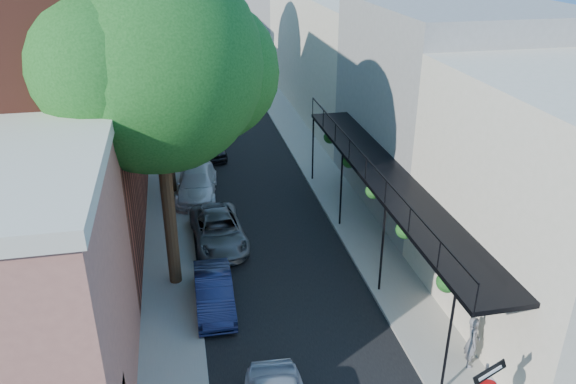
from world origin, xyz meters
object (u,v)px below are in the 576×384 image
parked_car_e (210,145)px  pedestrian (472,341)px  oak_mid (167,46)px  parked_car_d (197,184)px  parked_car_c (219,230)px  parked_car_b (214,292)px  oak_near (169,67)px

parked_car_e → pedestrian: 19.74m
oak_mid → parked_car_e: size_ratio=2.79×
oak_mid → parked_car_e: 7.99m
oak_mid → parked_car_d: (0.82, -0.89, -6.40)m
parked_car_c → pedestrian: bearing=-56.4°
oak_mid → parked_car_d: bearing=-47.3°
parked_car_b → pedestrian: 8.40m
oak_mid → pedestrian: bearing=-60.8°
parked_car_b → oak_near: bearing=113.9°
pedestrian → oak_near: bearing=74.7°
parked_car_b → parked_car_d: parked_car_d is taller
oak_near → parked_car_c: 7.76m
parked_car_b → parked_car_c: (0.54, 4.29, 0.02)m
parked_car_e → pedestrian: bearing=-77.7°
parked_car_c → parked_car_d: (-0.61, 4.75, 0.05)m
parked_car_d → pedestrian: bearing=-55.6°
oak_near → parked_car_e: size_ratio=3.12×
parked_car_c → pedestrian: size_ratio=2.64×
oak_mid → parked_car_e: bearing=67.3°
parked_car_c → oak_mid: bearing=100.8°
parked_car_e → parked_car_d: bearing=-106.9°
oak_mid → parked_car_c: bearing=-75.8°
pedestrian → parked_car_b: bearing=81.5°
oak_mid → parked_car_c: (1.43, -5.64, -6.45)m
oak_mid → parked_car_c: size_ratio=2.33×
parked_car_b → parked_car_d: bearing=91.1°
parked_car_b → parked_car_e: size_ratio=0.98×
parked_car_c → pedestrian: (6.59, -8.73, 0.34)m
parked_car_b → oak_mid: bearing=95.7°
oak_mid → parked_car_b: size_ratio=2.84×
oak_near → parked_car_b: oak_near is taller
oak_near → pedestrian: bearing=-38.8°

